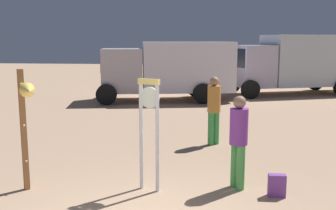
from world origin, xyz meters
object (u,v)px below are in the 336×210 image
backpack (277,186)px  standing_clock (149,123)px  arrow_sign (25,113)px  person_distant (214,107)px  person_near_clock (239,137)px  box_truck_far (300,62)px  box_truck_near (170,68)px

backpack → standing_clock: bearing=178.2°
arrow_sign → person_distant: bearing=49.1°
backpack → person_distant: bearing=107.8°
arrow_sign → backpack: arrow_sign is taller
person_near_clock → box_truck_far: size_ratio=0.24×
person_near_clock → person_distant: person_distant is taller
standing_clock → arrow_sign: (-2.13, -0.46, 0.23)m
standing_clock → person_distant: size_ratio=1.14×
arrow_sign → person_distant: size_ratio=1.24×
person_distant → box_truck_near: (-1.98, 7.67, 0.48)m
backpack → person_distant: (-1.11, 3.46, 0.82)m
person_distant → box_truck_far: bearing=67.2°
person_distant → box_truck_far: 11.60m
standing_clock → person_near_clock: bearing=9.0°
person_near_clock → backpack: bearing=-26.1°
person_near_clock → box_truck_near: (-2.42, 10.80, 0.52)m
backpack → box_truck_near: (-3.09, 11.13, 1.30)m
box_truck_far → backpack: bearing=-103.5°
arrow_sign → person_distant: arrow_sign is taller
person_distant → box_truck_far: (4.49, 10.68, 0.64)m
standing_clock → person_distant: bearing=70.5°
arrow_sign → box_truck_near: (1.35, 11.52, 0.00)m
person_distant → box_truck_near: size_ratio=0.28×
arrow_sign → person_near_clock: (3.77, 0.72, -0.51)m
standing_clock → box_truck_near: bearing=94.0°
standing_clock → person_distant: (1.20, 3.39, -0.25)m
person_near_clock → backpack: (0.68, -0.33, -0.79)m
standing_clock → person_near_clock: standing_clock is taller
person_distant → backpack: bearing=-72.2°
person_near_clock → box_truck_far: (4.06, 13.81, 0.68)m
backpack → person_distant: 3.73m
person_distant → standing_clock: bearing=-109.5°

